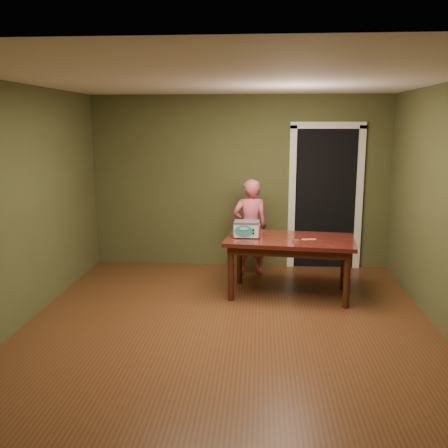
# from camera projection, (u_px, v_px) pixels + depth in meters

# --- Properties ---
(floor) EXTENTS (5.00, 5.00, 0.00)m
(floor) POSITION_uv_depth(u_px,v_px,m) (228.00, 328.00, 5.39)
(floor) COLOR brown
(floor) RESTS_ON ground
(room_shell) EXTENTS (4.52, 5.02, 2.61)m
(room_shell) POSITION_uv_depth(u_px,v_px,m) (229.00, 171.00, 5.05)
(room_shell) COLOR #484E29
(room_shell) RESTS_ON ground
(doorway) EXTENTS (1.10, 0.66, 2.25)m
(doorway) POSITION_uv_depth(u_px,v_px,m) (323.00, 196.00, 7.80)
(doorway) COLOR black
(doorway) RESTS_ON ground
(dining_table) EXTENTS (1.69, 1.07, 0.75)m
(dining_table) POSITION_uv_depth(u_px,v_px,m) (290.00, 246.00, 6.33)
(dining_table) COLOR #34120C
(dining_table) RESTS_ON floor
(toy_oven) EXTENTS (0.35, 0.25, 0.21)m
(toy_oven) POSITION_uv_depth(u_px,v_px,m) (247.00, 228.00, 6.35)
(toy_oven) COLOR #4C4F54
(toy_oven) RESTS_ON dining_table
(baking_pan) EXTENTS (0.10, 0.10, 0.02)m
(baking_pan) POSITION_uv_depth(u_px,v_px,m) (296.00, 240.00, 6.13)
(baking_pan) COLOR silver
(baking_pan) RESTS_ON dining_table
(spatula) EXTENTS (0.18, 0.05, 0.01)m
(spatula) POSITION_uv_depth(u_px,v_px,m) (309.00, 239.00, 6.23)
(spatula) COLOR #FFCF6E
(spatula) RESTS_ON dining_table
(child) EXTENTS (0.56, 0.42, 1.40)m
(child) POSITION_uv_depth(u_px,v_px,m) (250.00, 227.00, 7.21)
(child) COLOR #D65867
(child) RESTS_ON floor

